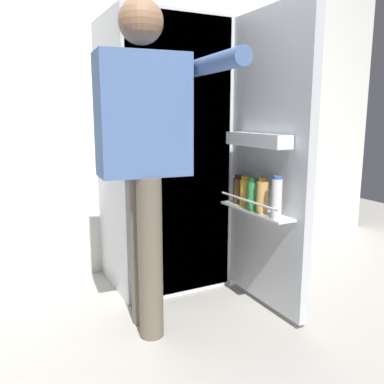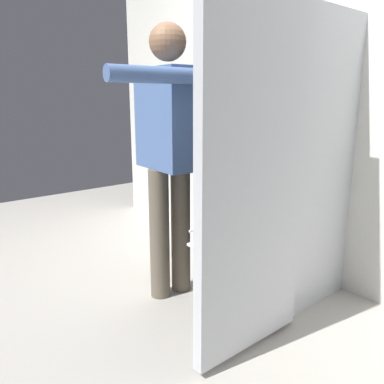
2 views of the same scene
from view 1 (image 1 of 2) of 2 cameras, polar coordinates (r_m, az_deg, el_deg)
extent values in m
plane|color=#B7B2A8|center=(2.39, 1.36, -16.38)|extent=(6.72, 6.72, 0.00)
cube|color=silver|center=(2.95, -7.11, 15.75)|extent=(4.40, 0.10, 2.70)
cube|color=silver|center=(2.63, -4.25, 5.08)|extent=(0.69, 0.59, 1.66)
cube|color=white|center=(2.36, -1.48, 4.46)|extent=(0.65, 0.01, 1.62)
cube|color=white|center=(2.40, -1.97, 5.96)|extent=(0.61, 0.09, 0.01)
cube|color=silver|center=(2.27, 10.71, 4.16)|extent=(0.05, 0.66, 1.61)
cube|color=white|center=(2.27, 8.81, -2.60)|extent=(0.11, 0.54, 0.01)
cylinder|color=silver|center=(2.23, 7.80, -1.22)|extent=(0.01, 0.52, 0.01)
cube|color=white|center=(2.21, 9.10, 7.21)|extent=(0.10, 0.46, 0.07)
cylinder|color=brown|center=(2.41, 6.46, 0.15)|extent=(0.06, 0.06, 0.15)
cylinder|color=black|center=(2.39, 6.50, 2.12)|extent=(0.04, 0.04, 0.02)
cylinder|color=tan|center=(2.19, 9.77, -0.72)|extent=(0.06, 0.06, 0.17)
cylinder|color=#996623|center=(2.17, 9.85, 1.71)|extent=(0.04, 0.04, 0.02)
cylinder|color=white|center=(2.09, 11.74, -0.91)|extent=(0.05, 0.05, 0.20)
cylinder|color=#335BB2|center=(2.08, 11.85, 1.98)|extent=(0.04, 0.04, 0.02)
cylinder|color=gold|center=(2.34, 7.38, -0.11)|extent=(0.06, 0.06, 0.15)
cylinder|color=#BC8419|center=(2.33, 7.43, 1.95)|extent=(0.05, 0.05, 0.02)
cylinder|color=green|center=(2.25, 8.56, -0.54)|extent=(0.07, 0.07, 0.15)
cylinder|color=#195B28|center=(2.24, 8.63, 1.67)|extent=(0.06, 0.06, 0.02)
cylinder|color=#665B4C|center=(2.15, -6.99, -8.00)|extent=(0.12, 0.12, 0.80)
cylinder|color=#665B4C|center=(2.01, -5.84, -9.33)|extent=(0.12, 0.12, 0.80)
cube|color=#4C6BA3|center=(1.96, -6.87, 10.56)|extent=(0.44, 0.26, 0.57)
sphere|color=#936B4C|center=(2.00, -7.16, 22.58)|extent=(0.21, 0.21, 0.21)
cylinder|color=#4C6BA3|center=(2.17, -8.35, 9.93)|extent=(0.08, 0.08, 0.53)
cylinder|color=#4C6BA3|center=(1.87, 3.11, 17.50)|extent=(0.13, 0.54, 0.08)
camera|label=2|loc=(2.56, 52.74, 9.03)|focal=36.39mm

